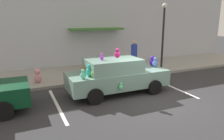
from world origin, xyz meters
TOP-DOWN VIEW (x-y plane):
  - ground_plane at (0.00, 0.00)m, footprint 60.00×60.00m
  - sidewalk at (0.00, 5.00)m, footprint 24.00×4.00m
  - storefront_building at (0.00, 7.14)m, footprint 24.00×1.25m
  - parking_stripe_front at (1.85, 1.00)m, footprint 0.12×3.60m
  - parking_stripe_rear at (-3.63, 1.00)m, footprint 0.12×3.60m
  - plush_covered_car at (-0.95, 1.30)m, footprint 4.42×1.96m
  - teddy_bear_on_sidewalk at (-4.03, 3.80)m, footprint 0.37×0.31m
  - street_lamp_post at (3.15, 3.50)m, footprint 0.28×0.28m
  - pedestrian_walking_past at (1.88, 4.65)m, footprint 0.39×0.39m

SIDE VIEW (x-z plane):
  - ground_plane at x=0.00m, z-range 0.00..0.00m
  - parking_stripe_front at x=1.85m, z-range 0.00..0.01m
  - parking_stripe_rear at x=-3.63m, z-range 0.00..0.01m
  - sidewalk at x=0.00m, z-range 0.00..0.15m
  - teddy_bear_on_sidewalk at x=-4.03m, z-range 0.12..0.83m
  - plush_covered_car at x=-0.95m, z-range -0.25..1.84m
  - pedestrian_walking_past at x=1.88m, z-range 0.08..1.80m
  - street_lamp_post at x=3.15m, z-range 0.59..4.53m
  - storefront_building at x=0.00m, z-range -0.01..6.39m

